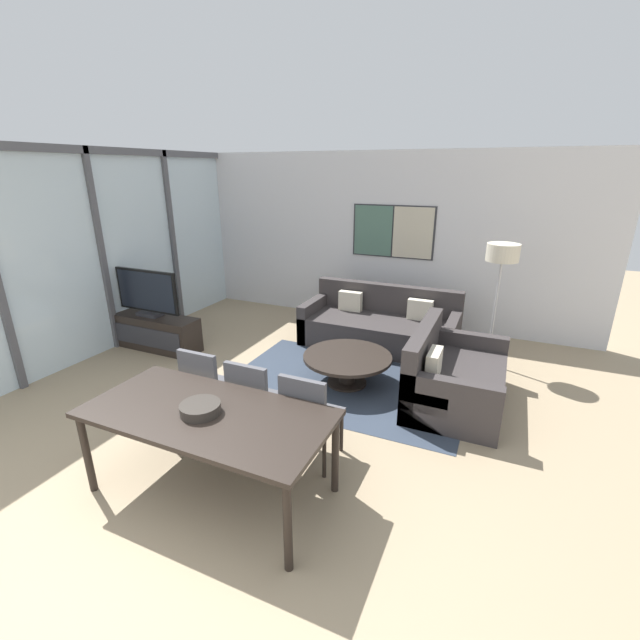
# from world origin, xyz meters

# --- Properties ---
(ground_plane) EXTENTS (24.00, 24.00, 0.00)m
(ground_plane) POSITION_xyz_m (0.00, 0.00, 0.00)
(ground_plane) COLOR #9E896B
(wall_back) EXTENTS (7.20, 0.09, 2.80)m
(wall_back) POSITION_xyz_m (0.01, 5.60, 1.40)
(wall_back) COLOR silver
(wall_back) RESTS_ON ground_plane
(window_wall_left) EXTENTS (0.07, 5.60, 2.80)m
(window_wall_left) POSITION_xyz_m (-3.10, 2.80, 1.53)
(window_wall_left) COLOR silver
(window_wall_left) RESTS_ON ground_plane
(area_rug) EXTENTS (2.86, 1.88, 0.01)m
(area_rug) POSITION_xyz_m (0.49, 3.10, 0.00)
(area_rug) COLOR #333D4C
(area_rug) RESTS_ON ground_plane
(tv_console) EXTENTS (1.51, 0.42, 0.50)m
(tv_console) POSITION_xyz_m (-2.54, 3.00, 0.25)
(tv_console) COLOR black
(tv_console) RESTS_ON ground_plane
(television) EXTENTS (1.07, 0.20, 0.68)m
(television) POSITION_xyz_m (-2.54, 3.00, 0.83)
(television) COLOR #2D2D33
(television) RESTS_ON tv_console
(sofa_main) EXTENTS (2.25, 0.97, 0.85)m
(sofa_main) POSITION_xyz_m (0.49, 4.52, 0.27)
(sofa_main) COLOR #383333
(sofa_main) RESTS_ON ground_plane
(sofa_side) EXTENTS (0.97, 1.52, 0.85)m
(sofa_side) POSITION_xyz_m (1.69, 3.20, 0.27)
(sofa_side) COLOR #383333
(sofa_side) RESTS_ON ground_plane
(coffee_table) EXTENTS (1.08, 1.08, 0.38)m
(coffee_table) POSITION_xyz_m (0.49, 3.10, 0.29)
(coffee_table) COLOR black
(coffee_table) RESTS_ON ground_plane
(dining_table) EXTENTS (1.95, 0.93, 0.74)m
(dining_table) POSITION_xyz_m (0.15, 0.90, 0.68)
(dining_table) COLOR black
(dining_table) RESTS_ON ground_plane
(dining_chair_left) EXTENTS (0.46, 0.46, 0.90)m
(dining_chair_left) POSITION_xyz_m (-0.42, 1.61, 0.50)
(dining_chair_left) COLOR #4C4C51
(dining_chair_left) RESTS_ON ground_plane
(dining_chair_centre) EXTENTS (0.46, 0.46, 0.90)m
(dining_chair_centre) POSITION_xyz_m (0.15, 1.57, 0.50)
(dining_chair_centre) COLOR #4C4C51
(dining_chair_centre) RESTS_ON ground_plane
(dining_chair_right) EXTENTS (0.46, 0.46, 0.90)m
(dining_chair_right) POSITION_xyz_m (0.72, 1.54, 0.50)
(dining_chair_right) COLOR #4C4C51
(dining_chair_right) RESTS_ON ground_plane
(fruit_bowl) EXTENTS (0.31, 0.31, 0.08)m
(fruit_bowl) POSITION_xyz_m (0.13, 0.87, 0.79)
(fruit_bowl) COLOR #332D28
(fruit_bowl) RESTS_ON dining_table
(floor_lamp) EXTENTS (0.40, 0.40, 1.64)m
(floor_lamp) POSITION_xyz_m (2.04, 4.42, 1.43)
(floor_lamp) COLOR #2D2D33
(floor_lamp) RESTS_ON ground_plane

